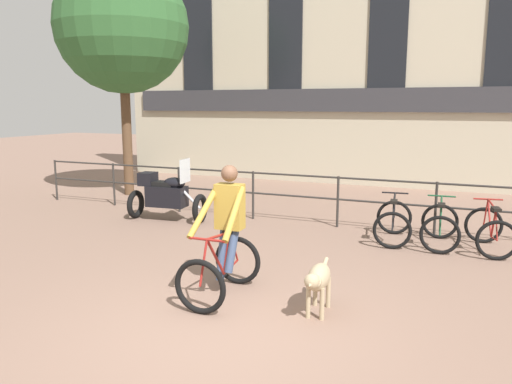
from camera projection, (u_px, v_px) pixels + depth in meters
ground_plane at (221, 332)px, 5.49m from camera, size 60.00×60.00×0.00m
canal_railing at (338, 193)px, 10.08m from camera, size 15.05×0.05×1.05m
building_facade at (390, 41)px, 14.69m from camera, size 18.00×0.72×8.68m
cyclist_with_bike at (224, 238)px, 6.47m from camera, size 0.71×1.19×1.70m
dog at (318, 279)px, 5.89m from camera, size 0.30×0.99×0.62m
parked_motorcycle at (166, 195)px, 10.68m from camera, size 1.71×0.77×1.35m
parked_bicycle_near_lamp at (393, 222)px, 9.08m from camera, size 0.77×1.17×0.86m
parked_bicycle_mid_left at (440, 226)px, 8.77m from camera, size 0.72×1.15×0.86m
parked_bicycle_mid_right at (490, 231)px, 8.45m from camera, size 0.84×1.21×0.86m
tree_canalside_left at (122, 27)px, 13.12m from camera, size 3.50×3.50×6.25m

